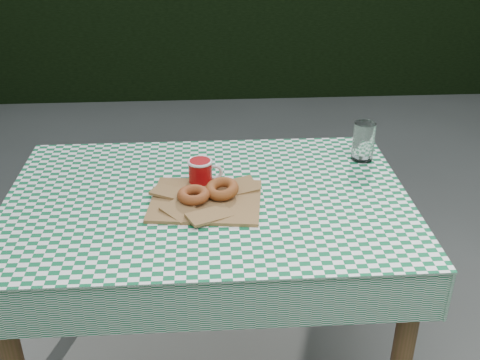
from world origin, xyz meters
name	(u,v)px	position (x,y,z in m)	size (l,w,h in m)	color
table	(211,297)	(-0.14, -0.01, 0.38)	(1.18, 0.79, 0.75)	brown
tablecloth	(208,198)	(-0.14, -0.01, 0.75)	(1.20, 0.81, 0.01)	#0E5B33
paper_bag	(206,200)	(-0.15, -0.04, 0.76)	(0.32, 0.25, 0.02)	olive
bagel_front	(193,195)	(-0.18, -0.05, 0.79)	(0.09, 0.09, 0.03)	#97441F
bagel_back	(222,189)	(-0.10, -0.02, 0.79)	(0.10, 0.10, 0.03)	brown
coffee_mug	(200,172)	(-0.16, 0.07, 0.80)	(0.14, 0.14, 0.08)	#97090C
drinking_glass	(363,141)	(0.38, 0.21, 0.82)	(0.07, 0.07, 0.13)	white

